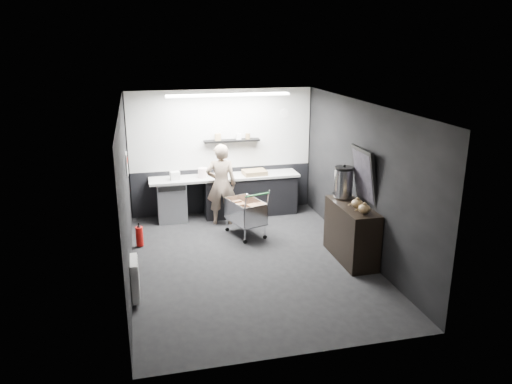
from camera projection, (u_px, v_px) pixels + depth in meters
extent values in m
plane|color=black|center=(250.00, 261.00, 8.67)|extent=(5.50, 5.50, 0.00)
plane|color=silver|center=(250.00, 105.00, 7.87)|extent=(5.50, 5.50, 0.00)
plane|color=black|center=(222.00, 152.00, 10.83)|extent=(5.50, 0.00, 5.50)
plane|color=black|center=(303.00, 254.00, 5.72)|extent=(5.50, 0.00, 5.50)
plane|color=black|center=(126.00, 196.00, 7.83)|extent=(0.00, 5.50, 5.50)
plane|color=black|center=(361.00, 180.00, 8.72)|extent=(0.00, 5.50, 5.50)
cube|color=beige|center=(222.00, 129.00, 10.66)|extent=(3.95, 0.02, 1.70)
cube|color=black|center=(223.00, 190.00, 11.06)|extent=(3.95, 0.02, 1.00)
cube|color=black|center=(232.00, 141.00, 10.67)|extent=(1.20, 0.22, 0.04)
cylinder|color=silver|center=(285.00, 113.00, 10.88)|extent=(0.20, 0.03, 0.20)
cube|color=white|center=(127.00, 164.00, 8.98)|extent=(0.02, 0.30, 0.40)
cube|color=red|center=(127.00, 160.00, 8.96)|extent=(0.02, 0.22, 0.10)
cube|color=silver|center=(135.00, 278.00, 7.30)|extent=(0.10, 0.50, 0.60)
cube|color=white|center=(228.00, 95.00, 9.60)|extent=(2.40, 0.20, 0.04)
cube|color=black|center=(250.00, 195.00, 10.92)|extent=(2.00, 0.56, 0.85)
cube|color=#ACACA8|center=(225.00, 177.00, 10.66)|extent=(3.20, 0.60, 0.05)
cube|color=#9EA0A5|center=(172.00, 201.00, 10.54)|extent=(0.60, 0.58, 0.85)
cube|color=black|center=(172.00, 189.00, 10.15)|extent=(0.56, 0.02, 0.10)
imported|color=#BAAA93|center=(221.00, 184.00, 10.22)|extent=(0.68, 0.50, 1.69)
cube|color=silver|center=(246.00, 221.00, 9.76)|extent=(0.74, 0.93, 0.02)
cube|color=silver|center=(233.00, 212.00, 9.64)|extent=(0.26, 0.78, 0.43)
cube|color=silver|center=(258.00, 210.00, 9.75)|extent=(0.26, 0.78, 0.43)
cube|color=silver|center=(250.00, 218.00, 9.33)|extent=(0.51, 0.17, 0.43)
cube|color=silver|center=(241.00, 205.00, 10.06)|extent=(0.51, 0.17, 0.43)
cylinder|color=silver|center=(238.00, 235.00, 9.41)|extent=(0.02, 0.02, 0.29)
cylinder|color=silver|center=(261.00, 233.00, 9.51)|extent=(0.02, 0.02, 0.29)
cylinder|color=silver|center=(231.00, 222.00, 10.08)|extent=(0.02, 0.02, 0.29)
cylinder|color=silver|center=(252.00, 220.00, 10.18)|extent=(0.02, 0.02, 0.29)
cylinder|color=#217C37|center=(251.00, 196.00, 9.14)|extent=(0.51, 0.19, 0.03)
cube|color=brown|center=(239.00, 211.00, 9.76)|extent=(0.30, 0.34, 0.36)
cube|color=brown|center=(254.00, 214.00, 9.63)|extent=(0.28, 0.32, 0.32)
cylinder|color=black|center=(238.00, 241.00, 9.44)|extent=(0.08, 0.05, 0.08)
cylinder|color=black|center=(231.00, 228.00, 10.12)|extent=(0.08, 0.05, 0.08)
cylinder|color=black|center=(261.00, 239.00, 9.54)|extent=(0.08, 0.05, 0.08)
cylinder|color=black|center=(252.00, 226.00, 10.22)|extent=(0.08, 0.05, 0.08)
cube|color=black|center=(351.00, 232.00, 8.64)|extent=(0.49, 1.32, 0.99)
cylinder|color=silver|center=(343.00, 183.00, 8.82)|extent=(0.33, 0.33, 0.50)
cylinder|color=black|center=(344.00, 168.00, 8.74)|extent=(0.33, 0.33, 0.04)
sphere|color=black|center=(344.00, 166.00, 8.73)|extent=(0.05, 0.05, 0.05)
ellipsoid|color=brown|center=(357.00, 204.00, 8.32)|extent=(0.20, 0.20, 0.16)
ellipsoid|color=brown|center=(364.00, 209.00, 8.06)|extent=(0.20, 0.20, 0.16)
cube|color=black|center=(364.00, 176.00, 8.45)|extent=(0.22, 0.77, 0.98)
cube|color=black|center=(363.00, 176.00, 8.44)|extent=(0.16, 0.66, 0.84)
cylinder|color=#B60F0C|center=(140.00, 236.00, 9.24)|extent=(0.14, 0.14, 0.36)
cone|color=black|center=(139.00, 226.00, 9.18)|extent=(0.09, 0.09, 0.05)
cylinder|color=black|center=(139.00, 224.00, 9.17)|extent=(0.03, 0.03, 0.05)
cube|color=olive|center=(255.00, 172.00, 10.74)|extent=(0.51, 0.41, 0.10)
cylinder|color=white|center=(203.00, 173.00, 10.52)|extent=(0.20, 0.20, 0.20)
cube|color=silver|center=(175.00, 176.00, 10.35)|extent=(0.21, 0.17, 0.17)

